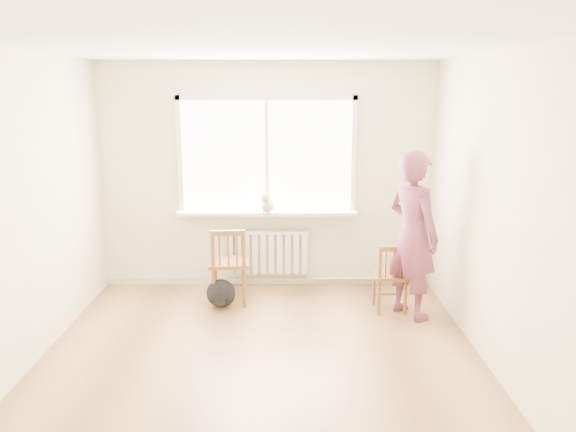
{
  "coord_description": "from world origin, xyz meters",
  "views": [
    {
      "loc": [
        0.23,
        -4.42,
        2.38
      ],
      "look_at": [
        0.25,
        1.2,
        1.1
      ],
      "focal_mm": 35.0,
      "sensor_mm": 36.0,
      "label": 1
    }
  ],
  "objects_px": {
    "cat": "(268,203)",
    "backpack": "(221,293)",
    "person": "(413,235)",
    "chair_right": "(391,278)",
    "chair_left": "(229,266)"
  },
  "relations": [
    {
      "from": "cat",
      "to": "backpack",
      "type": "xyz_separation_m",
      "value": [
        -0.51,
        -0.59,
        -0.9
      ]
    },
    {
      "from": "person",
      "to": "backpack",
      "type": "relative_size",
      "value": 5.5
    },
    {
      "from": "chair_right",
      "to": "backpack",
      "type": "bearing_deg",
      "value": -5.2
    },
    {
      "from": "person",
      "to": "backpack",
      "type": "xyz_separation_m",
      "value": [
        -2.05,
        0.23,
        -0.73
      ]
    },
    {
      "from": "chair_right",
      "to": "person",
      "type": "height_order",
      "value": "person"
    },
    {
      "from": "chair_left",
      "to": "backpack",
      "type": "height_order",
      "value": "chair_left"
    },
    {
      "from": "chair_left",
      "to": "cat",
      "type": "height_order",
      "value": "cat"
    },
    {
      "from": "chair_right",
      "to": "cat",
      "type": "xyz_separation_m",
      "value": [
        -1.35,
        0.72,
        0.68
      ]
    },
    {
      "from": "chair_left",
      "to": "person",
      "type": "bearing_deg",
      "value": 166.26
    },
    {
      "from": "chair_right",
      "to": "person",
      "type": "relative_size",
      "value": 0.43
    },
    {
      "from": "person",
      "to": "cat",
      "type": "bearing_deg",
      "value": 28.57
    },
    {
      "from": "person",
      "to": "cat",
      "type": "distance_m",
      "value": 1.75
    },
    {
      "from": "chair_right",
      "to": "backpack",
      "type": "xyz_separation_m",
      "value": [
        -1.86,
        0.13,
        -0.22
      ]
    },
    {
      "from": "chair_right",
      "to": "person",
      "type": "xyz_separation_m",
      "value": [
        0.19,
        -0.1,
        0.5
      ]
    },
    {
      "from": "person",
      "to": "cat",
      "type": "relative_size",
      "value": 4.31
    }
  ]
}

